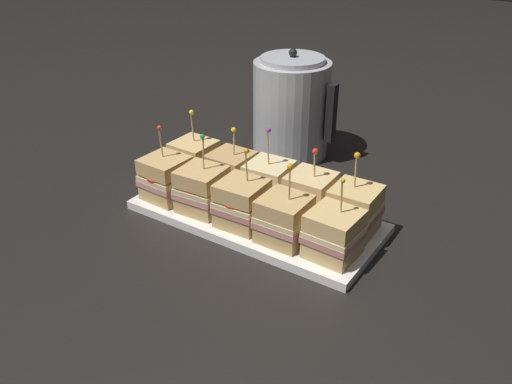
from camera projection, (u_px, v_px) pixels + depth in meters
ground_plane at (256, 220)px, 1.11m from camera, size 6.00×6.00×0.00m
serving_platter at (256, 216)px, 1.10m from camera, size 0.51×0.22×0.02m
sandwich_front_far_left at (166, 178)px, 1.13m from camera, size 0.09×0.09×0.16m
sandwich_front_left at (202, 190)px, 1.09m from camera, size 0.09×0.09×0.16m
sandwich_front_center at (241, 203)px, 1.04m from camera, size 0.09×0.09×0.16m
sandwich_front_right at (284, 219)px, 0.99m from camera, size 0.09×0.09×0.16m
sandwich_front_far_right at (334, 234)px, 0.95m from camera, size 0.09×0.09×0.15m
sandwich_back_far_left at (194, 161)px, 1.20m from camera, size 0.09×0.09×0.16m
sandwich_back_left at (231, 172)px, 1.16m from camera, size 0.09×0.09×0.15m
sandwich_back_center at (269, 184)px, 1.11m from camera, size 0.09×0.09×0.17m
sandwich_back_right at (310, 196)px, 1.07m from camera, size 0.09×0.09×0.15m
sandwich_back_far_right at (354, 210)px, 1.02m from camera, size 0.09×0.09×0.16m
kettle_steel at (291, 108)px, 1.33m from camera, size 0.21×0.19×0.27m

